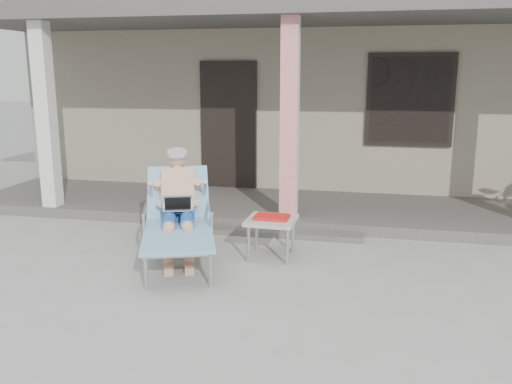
# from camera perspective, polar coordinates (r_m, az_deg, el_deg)

# --- Properties ---
(ground) EXTENTS (60.00, 60.00, 0.00)m
(ground) POSITION_cam_1_polar(r_m,az_deg,el_deg) (5.34, -0.16, -10.39)
(ground) COLOR #9E9E99
(ground) RESTS_ON ground
(house) EXTENTS (10.40, 5.40, 3.30)m
(house) POSITION_cam_1_polar(r_m,az_deg,el_deg) (11.35, 6.90, 10.39)
(house) COLOR gray
(house) RESTS_ON ground
(porch_deck) EXTENTS (10.00, 2.00, 0.15)m
(porch_deck) POSITION_cam_1_polar(r_m,az_deg,el_deg) (8.12, 4.32, -1.77)
(porch_deck) COLOR #605B56
(porch_deck) RESTS_ON ground
(porch_overhang) EXTENTS (10.00, 2.30, 2.85)m
(porch_overhang) POSITION_cam_1_polar(r_m,az_deg,el_deg) (7.85, 4.60, 17.70)
(porch_overhang) COLOR silver
(porch_overhang) RESTS_ON porch_deck
(porch_step) EXTENTS (2.00, 0.30, 0.07)m
(porch_step) POSITION_cam_1_polar(r_m,az_deg,el_deg) (7.04, 3.03, -4.34)
(porch_step) COLOR #605B56
(porch_step) RESTS_ON ground
(lounger) EXTENTS (1.30, 1.99, 1.25)m
(lounger) POSITION_cam_1_polar(r_m,az_deg,el_deg) (6.12, -8.27, 0.07)
(lounger) COLOR #B7B7BC
(lounger) RESTS_ON ground
(side_table) EXTENTS (0.56, 0.56, 0.49)m
(side_table) POSITION_cam_1_polar(r_m,az_deg,el_deg) (6.13, 1.64, -3.20)
(side_table) COLOR #AFAFAA
(side_table) RESTS_ON ground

